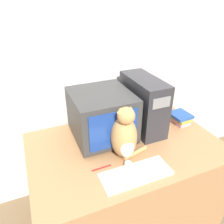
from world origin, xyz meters
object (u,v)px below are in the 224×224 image
at_px(computer_tower, 143,104).
at_px(keyboard, 136,174).
at_px(pen, 101,168).
at_px(book_stack, 179,118).
at_px(cat, 124,136).
at_px(crt_monitor, 102,115).

xyz_separation_m(computer_tower, keyboard, (-0.31, -0.47, -0.21)).
bearing_deg(pen, book_stack, 18.45).
bearing_deg(keyboard, cat, 87.04).
bearing_deg(cat, keyboard, -83.95).
height_order(crt_monitor, cat, cat).
bearing_deg(pen, cat, 16.88).
bearing_deg(crt_monitor, cat, -78.79).
bearing_deg(computer_tower, pen, -145.26).
distance_m(keyboard, pen, 0.22).
relative_size(crt_monitor, computer_tower, 0.98).
bearing_deg(keyboard, book_stack, 32.53).
relative_size(keyboard, cat, 1.12).
bearing_deg(crt_monitor, computer_tower, 0.02).
xyz_separation_m(computer_tower, book_stack, (0.34, -0.06, -0.17)).
bearing_deg(keyboard, crt_monitor, 95.44).
bearing_deg(computer_tower, crt_monitor, -179.98).
xyz_separation_m(keyboard, cat, (0.01, 0.19, 0.16)).
distance_m(keyboard, cat, 0.25).
bearing_deg(crt_monitor, keyboard, -84.56).
bearing_deg(book_stack, pen, -161.55).
height_order(computer_tower, keyboard, computer_tower).
distance_m(keyboard, book_stack, 0.77).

